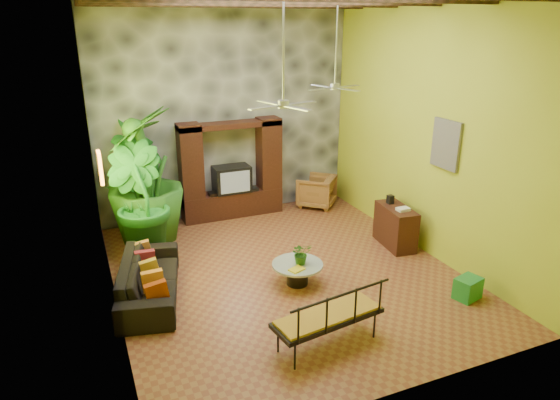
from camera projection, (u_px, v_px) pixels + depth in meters
name	position (u px, v px, depth m)	size (l,w,h in m)	color
ground	(284.00, 272.00, 9.34)	(7.00, 7.00, 0.00)	brown
back_wall	(225.00, 109.00, 11.52)	(6.00, 0.02, 5.00)	#AAB228
left_wall	(99.00, 159.00, 7.39)	(0.02, 7.00, 5.00)	#AAB228
right_wall	(428.00, 127.00, 9.59)	(0.02, 7.00, 5.00)	#AAB228
stone_accent_wall	(225.00, 110.00, 11.46)	(5.98, 0.10, 4.98)	#323439
entertainment_center	(232.00, 177.00, 11.72)	(2.40, 0.55, 2.30)	black
ceiling_fan_front	(283.00, 91.00, 7.76)	(1.28, 1.28, 1.86)	#A4A5A9
ceiling_fan_back	(335.00, 76.00, 9.80)	(1.28, 1.28, 1.86)	#A4A5A9
wall_art_mask	(100.00, 168.00, 8.40)	(0.06, 0.32, 0.55)	gold
wall_art_painting	(446.00, 144.00, 9.12)	(0.06, 0.70, 0.90)	#2A5C9A
sofa	(149.00, 279.00, 8.41)	(2.31, 0.90, 0.67)	black
wicker_armchair	(316.00, 191.00, 12.53)	(0.84, 0.87, 0.79)	olive
tall_plant_a	(140.00, 176.00, 10.84)	(1.31, 0.89, 2.48)	#1A6219
tall_plant_b	(138.00, 201.00, 9.63)	(1.26, 1.01, 2.29)	#1B6722
tall_plant_c	(145.00, 176.00, 10.26)	(1.59, 1.59, 2.84)	#265F19
coffee_table	(297.00, 271.00, 8.84)	(0.91, 0.91, 0.40)	black
centerpiece_plant	(301.00, 253.00, 8.73)	(0.35, 0.31, 0.39)	#255616
yellow_tray	(297.00, 269.00, 8.55)	(0.26, 0.18, 0.03)	yellow
iron_bench	(331.00, 315.00, 7.01)	(1.70, 0.82, 0.57)	black
side_console	(395.00, 226.00, 10.31)	(0.48, 1.06, 0.85)	#361711
green_bin	(468.00, 288.00, 8.40)	(0.43, 0.32, 0.37)	#1B6735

